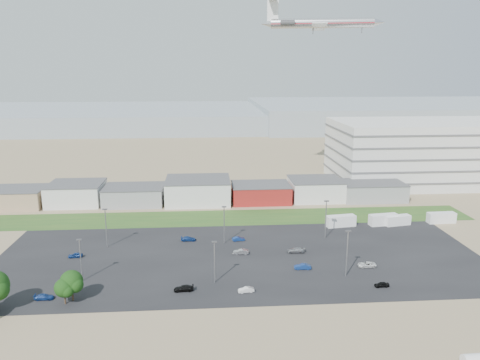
{
  "coord_description": "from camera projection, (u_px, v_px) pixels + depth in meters",
  "views": [
    {
      "loc": [
        -2.93,
        -88.01,
        45.42
      ],
      "look_at": [
        5.16,
        22.0,
        19.25
      ],
      "focal_mm": 35.0,
      "sensor_mm": 36.0,
      "label": 1
    }
  ],
  "objects": [
    {
      "name": "ground",
      "position": [
        223.0,
        296.0,
        96.09
      ],
      "size": [
        700.0,
        700.0,
        0.0
      ],
      "primitive_type": "plane",
      "color": "#91825C",
      "rests_on": "ground"
    },
    {
      "name": "parking_lot",
      "position": [
        240.0,
        257.0,
        115.86
      ],
      "size": [
        120.0,
        50.0,
        0.01
      ],
      "primitive_type": "cube",
      "color": "black",
      "rests_on": "ground"
    },
    {
      "name": "grass_strip",
      "position": [
        217.0,
        218.0,
        146.55
      ],
      "size": [
        160.0,
        16.0,
        0.02
      ],
      "primitive_type": "cube",
      "color": "#26511E",
      "rests_on": "ground"
    },
    {
      "name": "hills_backdrop",
      "position": [
        255.0,
        118.0,
        403.58
      ],
      "size": [
        700.0,
        200.0,
        9.0
      ],
      "primitive_type": null,
      "color": "gray",
      "rests_on": "ground"
    },
    {
      "name": "building_row",
      "position": [
        166.0,
        191.0,
        162.85
      ],
      "size": [
        170.0,
        20.0,
        8.0
      ],
      "primitive_type": null,
      "color": "silver",
      "rests_on": "ground"
    },
    {
      "name": "parking_garage",
      "position": [
        433.0,
        152.0,
        191.82
      ],
      "size": [
        80.0,
        40.0,
        25.0
      ],
      "primitive_type": "cube",
      "color": "silver",
      "rests_on": "ground"
    },
    {
      "name": "storage_tank_ne",
      "position": [
        476.0,
        360.0,
        72.69
      ],
      "size": [
        4.34,
        2.24,
        2.58
      ],
      "primitive_type": null,
      "rotation": [
        0.0,
        0.0,
        0.02
      ],
      "color": "silver",
      "rests_on": "ground"
    },
    {
      "name": "box_trailer_a",
      "position": [
        341.0,
        221.0,
        138.47
      ],
      "size": [
        9.05,
        3.98,
        3.28
      ],
      "primitive_type": null,
      "rotation": [
        0.0,
        0.0,
        0.15
      ],
      "color": "silver",
      "rests_on": "ground"
    },
    {
      "name": "box_trailer_b",
      "position": [
        383.0,
        220.0,
        139.73
      ],
      "size": [
        8.96,
        3.93,
        3.25
      ],
      "primitive_type": null,
      "rotation": [
        0.0,
        0.0,
        0.15
      ],
      "color": "silver",
      "rests_on": "ground"
    },
    {
      "name": "box_trailer_c",
      "position": [
        397.0,
        220.0,
        139.67
      ],
      "size": [
        8.14,
        3.86,
        2.93
      ],
      "primitive_type": null,
      "rotation": [
        0.0,
        0.0,
        0.19
      ],
      "color": "silver",
      "rests_on": "ground"
    },
    {
      "name": "box_trailer_d",
      "position": [
        441.0,
        218.0,
        141.71
      ],
      "size": [
        8.49,
        2.94,
        3.15
      ],
      "primitive_type": null,
      "rotation": [
        0.0,
        0.0,
        0.04
      ],
      "color": "silver",
      "rests_on": "ground"
    },
    {
      "name": "tree_right",
      "position": [
        72.0,
        284.0,
        93.43
      ],
      "size": [
        4.85,
        4.85,
        7.28
      ],
      "primitive_type": null,
      "color": "black",
      "rests_on": "ground"
    },
    {
      "name": "tree_near",
      "position": [
        64.0,
        290.0,
        92.21
      ],
      "size": [
        4.05,
        4.05,
        6.07
      ],
      "primitive_type": null,
      "color": "black",
      "rests_on": "ground"
    },
    {
      "name": "lightpole_front_l",
      "position": [
        81.0,
        260.0,
        101.93
      ],
      "size": [
        1.14,
        0.48,
        9.71
      ],
      "primitive_type": null,
      "color": "slate",
      "rests_on": "ground"
    },
    {
      "name": "lightpole_front_m",
      "position": [
        215.0,
        262.0,
        101.14
      ],
      "size": [
        1.12,
        0.47,
        9.53
      ],
      "primitive_type": null,
      "color": "slate",
      "rests_on": "ground"
    },
    {
      "name": "lightpole_front_r",
      "position": [
        347.0,
        254.0,
        104.08
      ],
      "size": [
        1.28,
        0.53,
        10.84
      ],
      "primitive_type": null,
      "color": "slate",
      "rests_on": "ground"
    },
    {
      "name": "lightpole_back_l",
      "position": [
        106.0,
        228.0,
        121.54
      ],
      "size": [
        1.22,
        0.51,
        10.39
      ],
      "primitive_type": null,
      "color": "slate",
      "rests_on": "ground"
    },
    {
      "name": "lightpole_back_m",
      "position": [
        224.0,
        225.0,
        124.14
      ],
      "size": [
        1.21,
        0.5,
        10.26
      ],
      "primitive_type": null,
      "color": "slate",
      "rests_on": "ground"
    },
    {
      "name": "lightpole_back_r",
      "position": [
        326.0,
        220.0,
        127.63
      ],
      "size": [
        1.27,
        0.53,
        10.8
      ],
      "primitive_type": null,
      "color": "slate",
      "rests_on": "ground"
    },
    {
      "name": "airliner",
      "position": [
        322.0,
        23.0,
        177.86
      ],
      "size": [
        52.91,
        41.41,
        13.94
      ],
      "primitive_type": null,
      "rotation": [
        0.0,
        0.0,
        -0.21
      ],
      "color": "silver"
    },
    {
      "name": "parked_car_0",
      "position": [
        367.0,
        265.0,
        110.13
      ],
      "size": [
        4.33,
        2.19,
        1.18
      ],
      "primitive_type": "imported",
      "rotation": [
        0.0,
        0.0,
        -1.63
      ],
      "color": "silver",
      "rests_on": "ground"
    },
    {
      "name": "parked_car_1",
      "position": [
        303.0,
        267.0,
        108.88
      ],
      "size": [
        3.98,
        1.6,
        1.29
      ],
      "primitive_type": "imported",
      "rotation": [
        0.0,
        0.0,
        -1.63
      ],
      "color": "navy",
      "rests_on": "ground"
    },
    {
      "name": "parked_car_2",
      "position": [
        382.0,
        285.0,
        100.01
      ],
      "size": [
        3.22,
        1.41,
        1.08
      ],
      "primitive_type": "imported",
      "rotation": [
        0.0,
        0.0,
        -1.53
      ],
      "color": "black",
      "rests_on": "ground"
    },
    {
      "name": "parked_car_3",
      "position": [
        184.0,
        288.0,
        98.16
      ],
      "size": [
        4.23,
        1.84,
        1.21
      ],
      "primitive_type": "imported",
      "rotation": [
        0.0,
        0.0,
        -1.54
      ],
      "color": "black",
      "rests_on": "ground"
    },
    {
      "name": "parked_car_5",
      "position": [
        75.0,
        255.0,
        115.69
      ],
      "size": [
        3.57,
        1.58,
        1.19
      ],
      "primitive_type": "imported",
      "rotation": [
        0.0,
        0.0,
        -1.52
      ],
      "color": "navy",
      "rests_on": "ground"
    },
    {
      "name": "parked_car_6",
      "position": [
        188.0,
        239.0,
        126.89
      ],
      "size": [
        4.12,
        1.78,
        1.18
      ],
      "primitive_type": "imported",
      "rotation": [
        0.0,
        0.0,
        1.54
      ],
      "color": "navy",
      "rests_on": "ground"
    },
    {
      "name": "parked_car_7",
      "position": [
        241.0,
        252.0,
        117.68
      ],
      "size": [
        3.97,
        1.61,
        1.28
      ],
      "primitive_type": "imported",
      "rotation": [
        0.0,
        0.0,
        -1.64
      ],
      "color": "#A5A5AA",
      "rests_on": "ground"
    },
    {
      "name": "parked_car_10",
      "position": [
        44.0,
        297.0,
        94.57
      ],
      "size": [
        3.91,
        1.65,
        1.13
      ],
      "primitive_type": "imported",
      "rotation": [
        0.0,
        0.0,
        1.59
      ],
      "color": "navy",
      "rests_on": "ground"
    },
    {
      "name": "parked_car_11",
      "position": [
        239.0,
        239.0,
        126.88
      ],
      "size": [
        3.54,
        1.61,
        1.12
      ],
      "primitive_type": "imported",
      "rotation": [
        0.0,
        0.0,
        1.7
      ],
      "color": "navy",
      "rests_on": "ground"
    },
    {
      "name": "parked_car_12",
      "position": [
        296.0,
        250.0,
        118.68
      ],
      "size": [
        4.56,
        2.07,
        1.29
      ],
      "primitive_type": "imported",
      "rotation": [
        0.0,
        0.0,
        -1.63
      ],
      "color": "#A5A5AA",
      "rests_on": "ground"
    },
    {
      "name": "parked_car_13",
      "position": [
        246.0,
        290.0,
        97.61
      ],
      "size": [
        3.47,
        1.56,
        1.1
      ],
      "primitive_type": "imported",
      "rotation": [
        0.0,
        0.0,
        -1.45
      ],
      "color": "silver",
      "rests_on": "ground"
    }
  ]
}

